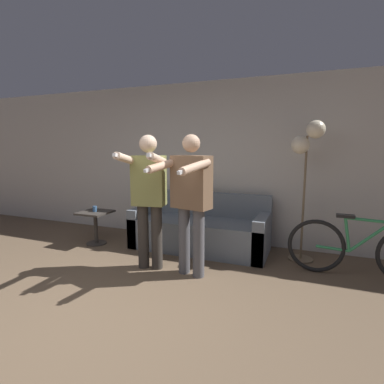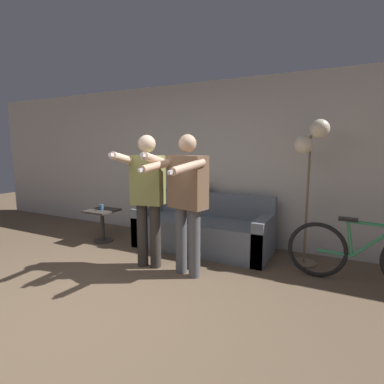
{
  "view_description": "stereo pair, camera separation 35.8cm",
  "coord_description": "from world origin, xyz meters",
  "px_view_note": "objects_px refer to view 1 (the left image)",
  "views": [
    {
      "loc": [
        1.87,
        -1.83,
        1.56
      ],
      "look_at": [
        0.39,
        1.88,
        0.96
      ],
      "focal_mm": 28.0,
      "sensor_mm": 36.0,
      "label": 1
    },
    {
      "loc": [
        2.2,
        -1.69,
        1.56
      ],
      "look_at": [
        0.39,
        1.88,
        0.96
      ],
      "focal_mm": 28.0,
      "sensor_mm": 36.0,
      "label": 2
    }
  ],
  "objects_px": {
    "bicycle": "(360,250)",
    "side_table": "(95,221)",
    "person_left": "(149,193)",
    "cat": "(198,187)",
    "person_right": "(190,195)",
    "floor_lamp": "(307,150)",
    "couch": "(200,230)",
    "cup": "(95,209)"
  },
  "relations": [
    {
      "from": "bicycle",
      "to": "side_table",
      "type": "bearing_deg",
      "value": -178.26
    },
    {
      "from": "person_left",
      "to": "bicycle",
      "type": "height_order",
      "value": "person_left"
    },
    {
      "from": "person_left",
      "to": "cat",
      "type": "bearing_deg",
      "value": 71.48
    },
    {
      "from": "side_table",
      "to": "person_right",
      "type": "bearing_deg",
      "value": -16.37
    },
    {
      "from": "person_left",
      "to": "floor_lamp",
      "type": "distance_m",
      "value": 2.16
    },
    {
      "from": "person_right",
      "to": "side_table",
      "type": "distance_m",
      "value": 2.05
    },
    {
      "from": "side_table",
      "to": "couch",
      "type": "bearing_deg",
      "value": 14.19
    },
    {
      "from": "couch",
      "to": "floor_lamp",
      "type": "xyz_separation_m",
      "value": [
        1.48,
        0.07,
        1.24
      ]
    },
    {
      "from": "couch",
      "to": "floor_lamp",
      "type": "distance_m",
      "value": 1.93
    },
    {
      "from": "person_left",
      "to": "person_right",
      "type": "xyz_separation_m",
      "value": [
        0.56,
        0.0,
        0.0
      ]
    },
    {
      "from": "cat",
      "to": "bicycle",
      "type": "relative_size",
      "value": 0.24
    },
    {
      "from": "person_right",
      "to": "cat",
      "type": "bearing_deg",
      "value": 119.27
    },
    {
      "from": "cup",
      "to": "couch",
      "type": "bearing_deg",
      "value": 14.47
    },
    {
      "from": "bicycle",
      "to": "cup",
      "type": "bearing_deg",
      "value": -178.15
    },
    {
      "from": "cup",
      "to": "bicycle",
      "type": "xyz_separation_m",
      "value": [
        3.78,
        0.12,
        -0.23
      ]
    },
    {
      "from": "couch",
      "to": "cup",
      "type": "xyz_separation_m",
      "value": [
        -1.64,
        -0.42,
        0.29
      ]
    },
    {
      "from": "floor_lamp",
      "to": "side_table",
      "type": "xyz_separation_m",
      "value": [
        -3.12,
        -0.48,
        -1.14
      ]
    },
    {
      "from": "couch",
      "to": "side_table",
      "type": "height_order",
      "value": "couch"
    },
    {
      "from": "person_left",
      "to": "side_table",
      "type": "xyz_separation_m",
      "value": [
        -1.31,
        0.55,
        -0.61
      ]
    },
    {
      "from": "cup",
      "to": "side_table",
      "type": "bearing_deg",
      "value": 118.22
    },
    {
      "from": "couch",
      "to": "bicycle",
      "type": "relative_size",
      "value": 1.25
    },
    {
      "from": "person_right",
      "to": "cat",
      "type": "height_order",
      "value": "person_right"
    },
    {
      "from": "cat",
      "to": "cup",
      "type": "relative_size",
      "value": 4.4
    },
    {
      "from": "person_left",
      "to": "person_right",
      "type": "relative_size",
      "value": 1.0
    },
    {
      "from": "person_left",
      "to": "side_table",
      "type": "distance_m",
      "value": 1.54
    },
    {
      "from": "side_table",
      "to": "cat",
      "type": "bearing_deg",
      "value": 25.86
    },
    {
      "from": "person_left",
      "to": "bicycle",
      "type": "distance_m",
      "value": 2.64
    },
    {
      "from": "floor_lamp",
      "to": "cup",
      "type": "distance_m",
      "value": 3.3
    },
    {
      "from": "cat",
      "to": "cup",
      "type": "distance_m",
      "value": 1.69
    },
    {
      "from": "person_right",
      "to": "side_table",
      "type": "height_order",
      "value": "person_right"
    },
    {
      "from": "couch",
      "to": "person_left",
      "type": "xyz_separation_m",
      "value": [
        -0.33,
        -0.97,
        0.7
      ]
    },
    {
      "from": "couch",
      "to": "side_table",
      "type": "bearing_deg",
      "value": -165.81
    },
    {
      "from": "floor_lamp",
      "to": "bicycle",
      "type": "distance_m",
      "value": 1.39
    },
    {
      "from": "couch",
      "to": "cup",
      "type": "bearing_deg",
      "value": -165.53
    },
    {
      "from": "side_table",
      "to": "bicycle",
      "type": "relative_size",
      "value": 0.32
    },
    {
      "from": "person_right",
      "to": "bicycle",
      "type": "distance_m",
      "value": 2.12
    },
    {
      "from": "cat",
      "to": "bicycle",
      "type": "distance_m",
      "value": 2.44
    },
    {
      "from": "floor_lamp",
      "to": "side_table",
      "type": "distance_m",
      "value": 3.36
    },
    {
      "from": "couch",
      "to": "person_right",
      "type": "xyz_separation_m",
      "value": [
        0.23,
        -0.97,
        0.7
      ]
    },
    {
      "from": "person_left",
      "to": "side_table",
      "type": "bearing_deg",
      "value": 146.69
    },
    {
      "from": "side_table",
      "to": "bicycle",
      "type": "xyz_separation_m",
      "value": [
        3.78,
        0.11,
        -0.03
      ]
    },
    {
      "from": "person_right",
      "to": "side_table",
      "type": "xyz_separation_m",
      "value": [
        -1.87,
        0.55,
        -0.61
      ]
    }
  ]
}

